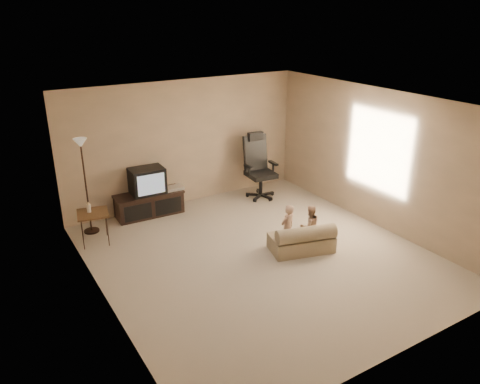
# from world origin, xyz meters

# --- Properties ---
(floor) EXTENTS (5.50, 5.50, 0.00)m
(floor) POSITION_xyz_m (0.00, 0.00, 0.00)
(floor) COLOR #B3A38E
(floor) RESTS_ON ground
(room_shell) EXTENTS (5.50, 5.50, 5.50)m
(room_shell) POSITION_xyz_m (0.00, 0.00, 1.52)
(room_shell) COLOR white
(room_shell) RESTS_ON floor
(tv_stand) EXTENTS (1.35, 0.54, 0.95)m
(tv_stand) POSITION_xyz_m (-0.93, 2.49, 0.40)
(tv_stand) COLOR black
(tv_stand) RESTS_ON floor
(office_chair) EXTENTS (0.68, 0.72, 1.37)m
(office_chair) POSITION_xyz_m (1.41, 2.18, 0.49)
(office_chair) COLOR black
(office_chair) RESTS_ON floor
(side_table) EXTENTS (0.60, 0.60, 0.76)m
(side_table) POSITION_xyz_m (-2.15, 1.90, 0.54)
(side_table) COLOR brown
(side_table) RESTS_ON floor
(floor_lamp) EXTENTS (0.27, 0.27, 1.74)m
(floor_lamp) POSITION_xyz_m (-2.10, 2.35, 1.27)
(floor_lamp) COLOR black
(floor_lamp) RESTS_ON floor
(child_sofa) EXTENTS (1.13, 0.82, 0.50)m
(child_sofa) POSITION_xyz_m (0.68, -0.21, 0.20)
(child_sofa) COLOR #9B8869
(child_sofa) RESTS_ON floor
(toddler_left) EXTENTS (0.34, 0.28, 0.82)m
(toddler_left) POSITION_xyz_m (0.48, -0.05, 0.41)
(toddler_left) COLOR #D6A786
(toddler_left) RESTS_ON floor
(toddler_right) EXTENTS (0.39, 0.26, 0.73)m
(toddler_right) POSITION_xyz_m (0.90, -0.11, 0.37)
(toddler_right) COLOR #D6A786
(toddler_right) RESTS_ON floor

